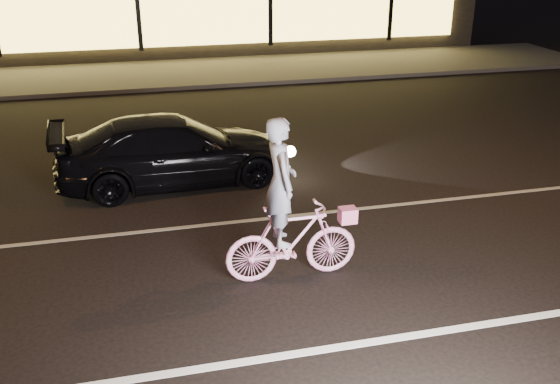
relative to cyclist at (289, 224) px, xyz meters
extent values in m
plane|color=black|center=(-1.37, -0.13, -0.81)|extent=(90.00, 90.00, 0.00)
cube|color=silver|center=(-1.37, -1.63, -0.81)|extent=(60.00, 0.12, 0.01)
cube|color=gray|center=(-1.37, 1.87, -0.81)|extent=(60.00, 0.10, 0.01)
cube|color=#383533|center=(-1.37, 12.87, -0.75)|extent=(30.00, 4.00, 0.12)
cube|color=#FFD959|center=(-1.37, 14.77, 0.79)|extent=(23.00, 0.15, 2.00)
cube|color=black|center=(-1.37, 14.69, 0.79)|extent=(0.15, 0.08, 2.20)
cube|color=black|center=(3.13, 14.69, 0.79)|extent=(0.15, 0.08, 2.20)
cube|color=black|center=(7.63, 14.69, 0.79)|extent=(0.15, 0.08, 2.20)
imported|color=#F43594|center=(0.04, 0.00, -0.27)|extent=(1.81, 0.51, 1.09)
imported|color=silver|center=(-0.11, 0.00, 0.61)|extent=(0.41, 0.62, 1.71)
cube|color=#DE4779|center=(0.82, 0.00, 0.04)|extent=(0.23, 0.19, 0.21)
imported|color=black|center=(-1.18, 3.84, -0.18)|extent=(4.42, 2.05, 1.25)
sphere|color=#FFF2BF|center=(0.83, 4.55, -0.24)|extent=(0.21, 0.21, 0.21)
sphere|color=#FFF2BF|center=(0.91, 3.41, -0.24)|extent=(0.21, 0.21, 0.21)
camera|label=1|loc=(-1.87, -7.14, 3.64)|focal=40.00mm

